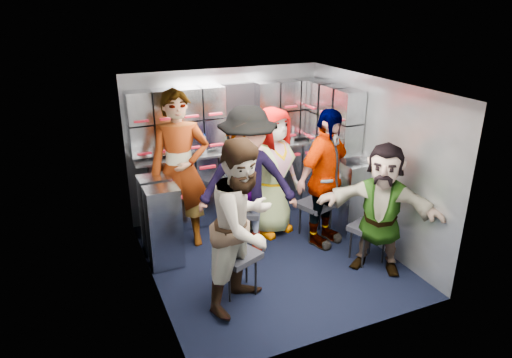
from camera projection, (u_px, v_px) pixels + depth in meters
name	position (u px, v px, depth m)	size (l,w,h in m)	color
floor	(270.00, 258.00, 5.59)	(3.00, 3.00, 0.00)	black
wall_back	(226.00, 143.00, 6.48)	(2.80, 0.04, 2.10)	gray
wall_left	(148.00, 199.00, 4.68)	(0.04, 3.00, 2.10)	gray
wall_right	(372.00, 162.00, 5.72)	(0.04, 3.00, 2.10)	gray
ceiling	(272.00, 86.00, 4.81)	(2.80, 3.00, 0.02)	silver
cart_bank_back	(232.00, 184.00, 6.50)	(2.68, 0.38, 0.99)	#A1A6B1
cart_bank_left	(161.00, 221.00, 5.44)	(0.38, 0.76, 0.99)	#A1A6B1
counter	(231.00, 150.00, 6.31)	(2.68, 0.42, 0.03)	silver
locker_bank_back	(229.00, 115.00, 6.19)	(2.68, 0.28, 0.82)	#A1A6B1
locker_bank_right	(334.00, 117.00, 6.10)	(0.28, 1.00, 0.82)	#A1A6B1
right_cabinet	(333.00, 188.00, 6.38)	(0.28, 1.20, 1.00)	#A1A6B1
coffee_niche	(240.00, 114.00, 6.31)	(0.46, 0.16, 0.84)	black
red_latch_strip	(237.00, 163.00, 6.19)	(2.60, 0.02, 0.03)	maroon
jump_seat_near_left	(238.00, 258.00, 4.80)	(0.52, 0.51, 0.48)	black
jump_seat_mid_left	(243.00, 213.00, 5.77)	(0.54, 0.53, 0.49)	black
jump_seat_center	(266.00, 202.00, 6.29)	(0.43, 0.42, 0.40)	black
jump_seat_mid_right	(316.00, 206.00, 5.96)	(0.52, 0.50, 0.49)	black
jump_seat_near_right	(368.00, 229.00, 5.40)	(0.50, 0.49, 0.47)	black
attendant_standing	(180.00, 171.00, 5.59)	(0.73, 0.48, 1.99)	black
attendant_arc_a	(244.00, 225.00, 4.47)	(0.86, 0.67, 1.78)	black
attendant_arc_b	(248.00, 182.00, 5.43)	(1.19, 0.69, 1.85)	black
attendant_arc_c	(272.00, 172.00, 5.95)	(0.84, 0.55, 1.72)	black
attendant_arc_d	(325.00, 179.00, 5.64)	(1.03, 0.43, 1.77)	black
attendant_arc_e	(381.00, 209.00, 5.12)	(1.42, 0.45, 1.53)	black
bottle_left	(183.00, 147.00, 5.96)	(0.07, 0.07, 0.26)	white
bottle_mid	(204.00, 145.00, 6.07)	(0.07, 0.07, 0.25)	white
bottle_right	(292.00, 134.00, 6.56)	(0.07, 0.07, 0.24)	white
cup_left	(173.00, 154.00, 5.93)	(0.08, 0.08, 0.09)	tan
cup_right	(312.00, 136.00, 6.70)	(0.08, 0.08, 0.10)	tan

